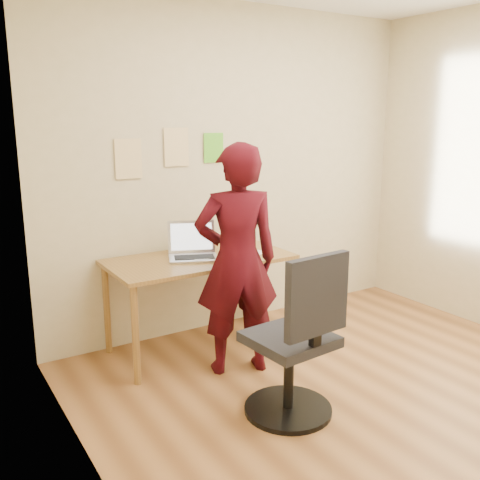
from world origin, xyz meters
TOP-DOWN VIEW (x-y plane):
  - room at (0.00, 0.00)m, footprint 3.58×3.58m
  - desk at (-0.57, 1.38)m, footprint 1.40×0.70m
  - laptop at (-0.61, 1.41)m, footprint 0.46×0.44m
  - paper_sheet at (-0.16, 1.34)m, footprint 0.27×0.32m
  - phone at (-0.35, 1.17)m, footprint 0.11×0.14m
  - wall_note_left at (-0.97, 1.74)m, footprint 0.21×0.00m
  - wall_note_mid at (-0.57, 1.74)m, footprint 0.21×0.00m
  - wall_note_right at (-0.24, 1.74)m, footprint 0.18×0.00m
  - office_chair at (-0.55, 0.18)m, footprint 0.55×0.55m
  - person at (-0.52, 0.91)m, footprint 0.69×0.55m

SIDE VIEW (x-z plane):
  - office_chair at x=-0.55m, z-range -0.08..0.97m
  - desk at x=-0.57m, z-range 0.28..1.02m
  - paper_sheet at x=-0.16m, z-range 0.74..0.74m
  - phone at x=-0.35m, z-range 0.74..0.75m
  - laptop at x=-0.61m, z-range 0.66..0.93m
  - person at x=-0.52m, z-range 0.00..1.63m
  - room at x=0.00m, z-range -0.04..2.74m
  - wall_note_left at x=-0.97m, z-range 1.33..1.63m
  - wall_note_right at x=-0.24m, z-range 1.42..1.66m
  - wall_note_mid at x=-0.57m, z-range 1.41..1.71m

